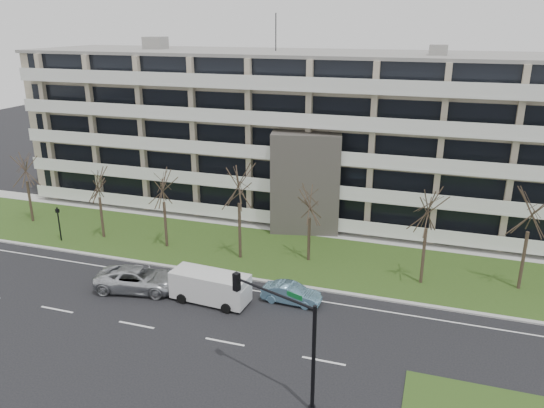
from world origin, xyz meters
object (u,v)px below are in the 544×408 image
(blue_sedan, at_px, (291,293))
(white_van, at_px, (211,285))
(traffic_signal, at_px, (285,329))
(pedestrian_signal, at_px, (59,220))
(silver_pickup, at_px, (138,279))

(blue_sedan, height_order, white_van, white_van)
(traffic_signal, xyz_separation_m, pedestrian_signal, (-24.18, 13.21, -1.95))
(silver_pickup, relative_size, traffic_signal, 0.98)
(silver_pickup, relative_size, white_van, 1.08)
(traffic_signal, bearing_deg, blue_sedan, 125.18)
(silver_pickup, xyz_separation_m, blue_sedan, (10.77, 1.64, -0.16))
(white_van, bearing_deg, blue_sedan, 20.83)
(blue_sedan, height_order, pedestrian_signal, pedestrian_signal)
(white_van, distance_m, traffic_signal, 11.06)
(white_van, xyz_separation_m, pedestrian_signal, (-16.69, 5.52, 0.73))
(silver_pickup, height_order, white_van, white_van)
(silver_pickup, bearing_deg, white_van, -99.63)
(silver_pickup, height_order, blue_sedan, silver_pickup)
(silver_pickup, relative_size, pedestrian_signal, 1.92)
(blue_sedan, relative_size, white_van, 0.73)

